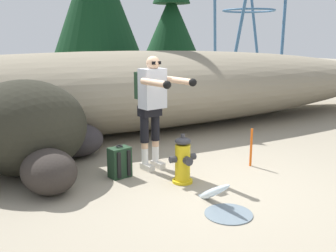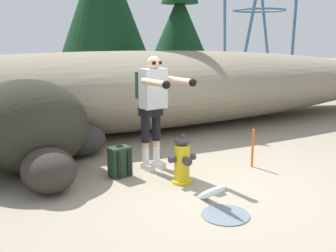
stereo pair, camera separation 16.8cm
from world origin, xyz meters
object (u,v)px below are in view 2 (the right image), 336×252
(survey_stake, at_px, (253,148))
(utility_worker, at_px, (153,99))
(fire_hydrant, at_px, (182,161))
(spare_backpack, at_px, (120,162))
(boulder_large, at_px, (27,126))
(boulder_mid, at_px, (79,139))
(boulder_small, at_px, (49,170))

(survey_stake, bearing_deg, utility_worker, 159.35)
(fire_hydrant, bearing_deg, survey_stake, 7.09)
(spare_backpack, height_order, boulder_large, boulder_large)
(boulder_mid, xyz_separation_m, survey_stake, (2.32, -1.73, 0.02))
(spare_backpack, height_order, boulder_small, boulder_small)
(utility_worker, relative_size, boulder_mid, 1.88)
(spare_backpack, bearing_deg, fire_hydrant, -143.49)
(fire_hydrant, distance_m, boulder_mid, 2.16)
(spare_backpack, relative_size, boulder_mid, 0.52)
(boulder_mid, bearing_deg, boulder_large, -147.60)
(survey_stake, bearing_deg, boulder_large, 159.23)
(boulder_small, xyz_separation_m, survey_stake, (3.01, -0.28, 0.01))
(spare_backpack, xyz_separation_m, survey_stake, (2.00, -0.44, 0.08))
(boulder_mid, bearing_deg, utility_worker, -53.39)
(boulder_mid, bearing_deg, boulder_small, -115.25)
(boulder_small, bearing_deg, survey_stake, -5.23)
(spare_backpack, distance_m, boulder_large, 1.47)
(spare_backpack, relative_size, survey_stake, 0.78)
(utility_worker, bearing_deg, boulder_mid, -154.81)
(utility_worker, relative_size, survey_stake, 2.85)
(boulder_large, bearing_deg, boulder_small, -80.51)
(boulder_large, height_order, survey_stake, boulder_large)
(boulder_large, xyz_separation_m, survey_stake, (3.16, -1.20, -0.39))
(fire_hydrant, xyz_separation_m, survey_stake, (1.29, 0.16, -0.02))
(survey_stake, bearing_deg, boulder_small, 174.77)
(spare_backpack, distance_m, boulder_small, 1.02)
(utility_worker, height_order, boulder_large, utility_worker)
(spare_backpack, distance_m, boulder_mid, 1.33)
(spare_backpack, height_order, boulder_mid, boulder_mid)
(boulder_small, height_order, survey_stake, survey_stake)
(utility_worker, height_order, spare_backpack, utility_worker)
(boulder_small, distance_m, survey_stake, 3.02)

